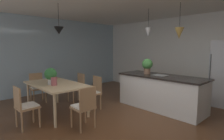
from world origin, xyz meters
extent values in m
cube|color=brown|center=(0.00, 0.00, -0.02)|extent=(10.00, 8.40, 0.04)
cube|color=white|center=(0.00, 3.26, 1.35)|extent=(10.00, 0.12, 2.70)
cube|color=#9EB7C6|center=(-4.06, 0.00, 1.35)|extent=(0.06, 8.40, 2.70)
cube|color=#D1B284|center=(-1.84, -0.83, 0.73)|extent=(1.74, 0.99, 0.04)
cylinder|color=#D1B284|center=(-2.63, -0.42, 0.37)|extent=(0.06, 0.06, 0.73)
cylinder|color=#D1B284|center=(-1.06, -0.42, 0.37)|extent=(0.06, 0.06, 0.73)
cylinder|color=#D1B284|center=(-2.63, -1.25, 0.37)|extent=(0.06, 0.06, 0.73)
cylinder|color=#D1B284|center=(-1.06, -1.25, 0.37)|extent=(0.06, 0.06, 0.73)
cube|color=#A87F56|center=(-1.45, -1.65, 0.43)|extent=(0.41, 0.41, 0.04)
cube|color=white|center=(-1.45, -1.65, 0.47)|extent=(0.37, 0.37, 0.03)
cube|color=#A87F56|center=(-1.45, -1.83, 0.66)|extent=(0.38, 0.04, 0.42)
cylinder|color=#A87F56|center=(-1.63, -1.48, 0.21)|extent=(0.04, 0.04, 0.41)
cylinder|color=#A87F56|center=(-1.29, -1.47, 0.21)|extent=(0.04, 0.04, 0.41)
cylinder|color=#A87F56|center=(-1.62, -1.82, 0.21)|extent=(0.04, 0.04, 0.41)
cylinder|color=#A87F56|center=(-1.28, -1.81, 0.21)|extent=(0.04, 0.04, 0.41)
cube|color=#A87F56|center=(-0.66, -0.83, 0.43)|extent=(0.40, 0.40, 0.04)
cube|color=white|center=(-0.66, -0.83, 0.47)|extent=(0.36, 0.36, 0.03)
cube|color=#A87F56|center=(-0.48, -0.83, 0.66)|extent=(0.03, 0.38, 0.42)
cylinder|color=#A87F56|center=(-0.83, -1.00, 0.21)|extent=(0.04, 0.04, 0.41)
cylinder|color=#A87F56|center=(-0.82, -0.66, 0.21)|extent=(0.04, 0.04, 0.41)
cylinder|color=#A87F56|center=(-0.49, -1.00, 0.21)|extent=(0.04, 0.04, 0.41)
cylinder|color=#A87F56|center=(-0.48, -0.66, 0.21)|extent=(0.04, 0.04, 0.41)
cube|color=#A87F56|center=(-1.45, -0.02, 0.43)|extent=(0.43, 0.43, 0.04)
cube|color=white|center=(-1.45, -0.02, 0.47)|extent=(0.39, 0.39, 0.03)
cube|color=#A87F56|center=(-1.44, 0.16, 0.66)|extent=(0.38, 0.06, 0.42)
cylinder|color=#A87F56|center=(-1.30, -0.20, 0.21)|extent=(0.04, 0.04, 0.41)
cylinder|color=#A87F56|center=(-1.64, -0.18, 0.21)|extent=(0.04, 0.04, 0.41)
cylinder|color=#A87F56|center=(-1.27, 0.14, 0.21)|extent=(0.04, 0.04, 0.41)
cylinder|color=#A87F56|center=(-1.61, 0.16, 0.21)|extent=(0.04, 0.04, 0.41)
cube|color=#A87F56|center=(-2.24, -0.02, 0.43)|extent=(0.42, 0.42, 0.04)
cube|color=white|center=(-2.24, -0.02, 0.47)|extent=(0.38, 0.38, 0.03)
cube|color=#A87F56|center=(-2.23, 0.16, 0.66)|extent=(0.38, 0.05, 0.42)
cylinder|color=#A87F56|center=(-2.08, -0.20, 0.21)|extent=(0.04, 0.04, 0.41)
cylinder|color=#A87F56|center=(-2.42, -0.18, 0.21)|extent=(0.04, 0.04, 0.41)
cylinder|color=#A87F56|center=(-2.06, 0.14, 0.21)|extent=(0.04, 0.04, 0.41)
cylinder|color=#A87F56|center=(-2.40, 0.16, 0.21)|extent=(0.04, 0.04, 0.41)
cube|color=#A87F56|center=(-3.03, -0.83, 0.43)|extent=(0.43, 0.43, 0.04)
cube|color=white|center=(-3.03, -0.83, 0.47)|extent=(0.39, 0.39, 0.03)
cube|color=#A87F56|center=(-3.21, -0.82, 0.66)|extent=(0.06, 0.38, 0.42)
cylinder|color=#A87F56|center=(-2.85, -0.68, 0.21)|extent=(0.04, 0.04, 0.41)
cylinder|color=#A87F56|center=(-2.88, -1.02, 0.21)|extent=(0.04, 0.04, 0.41)
cylinder|color=#A87F56|center=(-3.19, -0.65, 0.21)|extent=(0.04, 0.04, 0.41)
cylinder|color=#A87F56|center=(-3.22, -0.99, 0.21)|extent=(0.04, 0.04, 0.41)
cube|color=white|center=(-0.23, 1.37, 0.44)|extent=(2.25, 0.83, 0.88)
cube|color=black|center=(-0.23, 1.37, 0.88)|extent=(2.31, 0.89, 0.04)
cube|color=gray|center=(-0.26, 1.37, 0.91)|extent=(0.36, 0.30, 0.01)
cylinder|color=#4C4C4C|center=(0.58, 2.52, 0.91)|extent=(0.02, 0.02, 1.10)
cylinder|color=black|center=(-1.82, -0.71, 2.42)|extent=(0.01, 0.01, 0.56)
cone|color=black|center=(-1.82, -0.71, 2.05)|extent=(0.24, 0.24, 0.18)
cylinder|color=black|center=(-0.68, 1.37, 2.44)|extent=(0.01, 0.01, 0.52)
cone|color=#B7B7B7|center=(-0.68, 1.37, 2.07)|extent=(0.18, 0.18, 0.24)
cylinder|color=black|center=(0.22, 1.37, 2.41)|extent=(0.01, 0.01, 0.59)
cone|color=olive|center=(0.22, 1.37, 1.98)|extent=(0.22, 0.22, 0.27)
cylinder|color=#8C664C|center=(-0.69, 1.37, 0.98)|extent=(0.18, 0.18, 0.15)
sphere|color=#478C42|center=(-0.69, 1.37, 1.18)|extent=(0.30, 0.30, 0.30)
cylinder|color=beige|center=(-1.79, -0.98, 0.82)|extent=(0.14, 0.14, 0.14)
sphere|color=#2D6B33|center=(-1.79, -0.98, 1.01)|extent=(0.29, 0.29, 0.29)
cylinder|color=#994C51|center=(-1.65, -0.96, 0.85)|extent=(0.14, 0.14, 0.19)
camera|label=1|loc=(2.30, -2.79, 1.62)|focal=28.67mm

